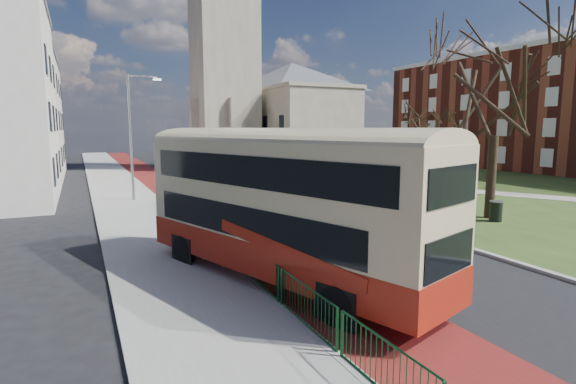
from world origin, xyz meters
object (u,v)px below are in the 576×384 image
streetlamp (133,131)px  winter_tree_near (498,68)px  litter_bin (496,211)px  bus (280,200)px  winter_tree_far (430,124)px

streetlamp → winter_tree_near: 21.64m
streetlamp → litter_bin: streetlamp is taller
bus → winter_tree_near: size_ratio=1.00×
bus → winter_tree_far: 30.55m
bus → streetlamp: bearing=77.9°
bus → litter_bin: 14.27m
streetlamp → litter_bin: size_ratio=7.55×
bus → winter_tree_near: bearing=-1.7°
winter_tree_far → litter_bin: size_ratio=6.92×
bus → winter_tree_far: winter_tree_far is taller
streetlamp → winter_tree_far: streetlamp is taller
litter_bin → bus: bearing=-165.3°
streetlamp → winter_tree_near: size_ratio=0.72×
winter_tree_near → winter_tree_far: (9.35, 14.97, -2.66)m
bus → litter_bin: size_ratio=10.52×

